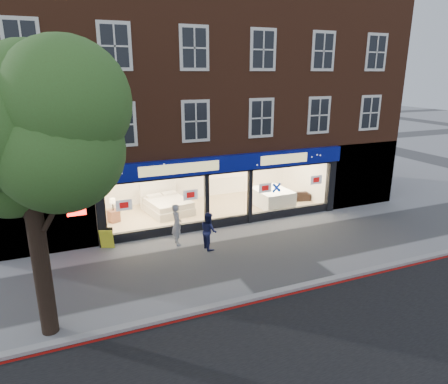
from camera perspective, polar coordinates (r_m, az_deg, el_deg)
ground at (r=15.73m, az=5.12°, el=-8.57°), size 120.00×120.00×0.00m
kerb_line at (r=13.39m, az=11.46°, el=-13.66°), size 60.00×0.10×0.01m
kerb_stone at (r=13.50m, az=10.99°, el=-13.08°), size 60.00×0.25×0.12m
showroom_floor at (r=20.14m, az=-1.82°, el=-2.56°), size 11.00×4.50×0.10m
building at (r=20.59m, az=-3.79°, el=16.61°), size 19.00×8.26×10.30m
street_tree at (r=10.50m, az=-26.97°, el=5.25°), size 4.00×3.20×6.60m
display_bed at (r=19.77m, az=-8.13°, el=-1.83°), size 2.28×2.61×1.32m
bedside_table at (r=19.03m, az=-15.48°, el=-3.32°), size 0.59×0.59×0.55m
mattress_stack at (r=20.74m, az=6.79°, el=-0.74°), size 1.75×2.17×0.83m
sofa at (r=21.75m, az=9.90°, el=-0.48°), size 1.88×1.09×0.52m
a_board at (r=16.53m, az=-16.45°, el=-6.36°), size 0.63×0.52×0.83m
pedestrian_grey at (r=16.14m, az=-6.76°, el=-4.63°), size 0.41×0.63×1.71m
pedestrian_blue at (r=15.72m, az=-2.19°, el=-5.53°), size 0.61×0.76×1.50m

